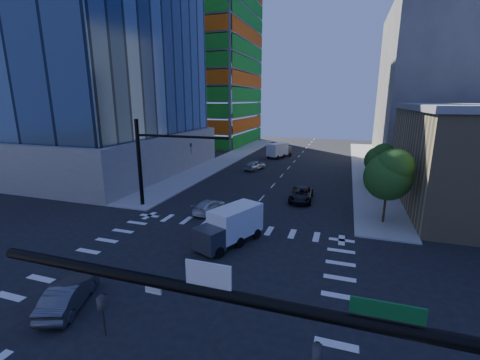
% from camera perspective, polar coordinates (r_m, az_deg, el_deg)
% --- Properties ---
extents(ground, '(160.00, 160.00, 0.00)m').
position_cam_1_polar(ground, '(21.50, -8.80, -16.91)').
color(ground, black).
rests_on(ground, ground).
extents(road_markings, '(20.00, 20.00, 0.01)m').
position_cam_1_polar(road_markings, '(21.50, -8.80, -16.90)').
color(road_markings, silver).
rests_on(road_markings, ground).
extents(sidewalk_ne, '(5.00, 60.00, 0.15)m').
position_cam_1_polar(sidewalk_ne, '(57.48, 21.72, 2.08)').
color(sidewalk_ne, '#989690').
rests_on(sidewalk_ne, ground).
extents(sidewalk_nw, '(5.00, 60.00, 0.15)m').
position_cam_1_polar(sidewalk_nw, '(61.14, -2.33, 3.74)').
color(sidewalk_nw, '#989690').
rests_on(sidewalk_nw, ground).
extents(construction_building, '(25.16, 34.50, 70.60)m').
position_cam_1_polar(construction_building, '(87.23, -6.98, 22.92)').
color(construction_building, slate).
rests_on(construction_building, ground).
extents(bg_building_ne, '(24.00, 30.00, 28.00)m').
position_cam_1_polar(bg_building_ne, '(73.68, 33.78, 14.10)').
color(bg_building_ne, '#66605C').
rests_on(bg_building_ne, ground).
extents(signal_mast_nw, '(10.20, 0.40, 9.00)m').
position_cam_1_polar(signal_mast_nw, '(33.95, -15.48, 4.20)').
color(signal_mast_nw, black).
rests_on(signal_mast_nw, sidewalk_nw).
extents(tree_south, '(4.16, 4.16, 6.82)m').
position_cam_1_polar(tree_south, '(31.11, 25.12, 0.98)').
color(tree_south, '#382316').
rests_on(tree_south, sidewalk_ne).
extents(tree_north, '(3.54, 3.52, 5.78)m').
position_cam_1_polar(tree_north, '(42.99, 23.70, 3.46)').
color(tree_north, '#382316').
rests_on(tree_north, sidewalk_ne).
extents(car_nb_far, '(2.57, 5.28, 1.45)m').
position_cam_1_polar(car_nb_far, '(36.59, 10.84, -2.53)').
color(car_nb_far, black).
rests_on(car_nb_far, ground).
extents(car_sb_near, '(2.50, 4.62, 1.27)m').
position_cam_1_polar(car_sb_near, '(32.42, -5.41, -4.67)').
color(car_sb_near, silver).
rests_on(car_sb_near, ground).
extents(car_sb_mid, '(2.94, 4.83, 1.54)m').
position_cam_1_polar(car_sb_mid, '(51.92, 2.67, 2.66)').
color(car_sb_mid, '#B7BBC0').
rests_on(car_sb_mid, ground).
extents(car_sb_cross, '(2.99, 4.70, 1.46)m').
position_cam_1_polar(car_sb_cross, '(20.72, -28.16, -17.50)').
color(car_sb_cross, '#47474C').
rests_on(car_sb_cross, ground).
extents(box_truck_near, '(4.20, 5.88, 2.84)m').
position_cam_1_polar(box_truck_near, '(25.17, -2.13, -8.75)').
color(box_truck_near, black).
rests_on(box_truck_near, ground).
extents(box_truck_far, '(4.19, 5.90, 2.85)m').
position_cam_1_polar(box_truck_far, '(63.51, 7.12, 5.11)').
color(box_truck_far, black).
rests_on(box_truck_far, ground).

